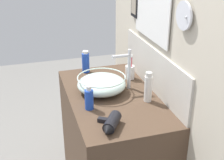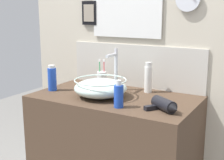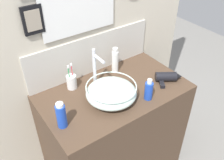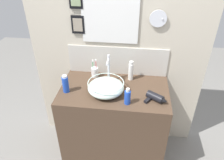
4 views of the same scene
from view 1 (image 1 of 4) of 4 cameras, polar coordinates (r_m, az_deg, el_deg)
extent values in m
cube|color=#4C3828|center=(2.30, 0.15, -12.31)|extent=(1.01, 0.58, 0.86)
cube|color=beige|center=(2.02, 9.04, 9.31)|extent=(1.74, 0.06, 2.58)
cube|color=beige|center=(2.10, 7.60, 1.86)|extent=(0.99, 0.02, 0.29)
cube|color=white|center=(2.04, 7.52, 13.94)|extent=(0.46, 0.01, 0.42)
cube|color=white|center=(2.04, 7.34, 13.94)|extent=(0.52, 0.01, 0.48)
cylinder|color=silver|center=(1.66, 13.01, 11.39)|extent=(0.15, 0.01, 0.15)
cylinder|color=silver|center=(1.64, 14.12, 11.09)|extent=(0.01, 0.06, 0.01)
cube|color=black|center=(2.32, 4.22, 13.47)|extent=(0.12, 0.02, 0.17)
cube|color=gray|center=(2.32, 4.01, 13.46)|extent=(0.09, 0.01, 0.12)
ellipsoid|color=silver|center=(2.09, -1.93, -0.78)|extent=(0.33, 0.33, 0.11)
torus|color=silver|center=(2.07, -1.95, 0.49)|extent=(0.32, 0.32, 0.01)
torus|color=#B2B7BC|center=(2.11, -1.91, -2.04)|extent=(0.12, 0.12, 0.01)
cylinder|color=silver|center=(2.11, 3.15, 1.60)|extent=(0.02, 0.02, 0.25)
cylinder|color=silver|center=(2.05, 1.65, 4.39)|extent=(0.02, 0.12, 0.02)
cylinder|color=silver|center=(2.06, 3.24, 5.20)|extent=(0.02, 0.02, 0.03)
cylinder|color=black|center=(1.72, 0.04, -7.68)|extent=(0.16, 0.14, 0.07)
cone|color=black|center=(1.65, -0.91, -9.35)|extent=(0.07, 0.07, 0.06)
cube|color=black|center=(1.77, -1.17, -7.41)|extent=(0.07, 0.09, 0.02)
cylinder|color=white|center=(2.29, 3.29, 1.43)|extent=(0.07, 0.07, 0.10)
cylinder|color=#D83F4C|center=(2.27, 3.58, 2.22)|extent=(0.01, 0.01, 0.17)
cube|color=white|center=(2.23, 3.64, 4.40)|extent=(0.01, 0.01, 0.02)
cylinder|color=green|center=(2.29, 3.08, 2.45)|extent=(0.01, 0.01, 0.17)
cube|color=white|center=(2.25, 3.13, 4.61)|extent=(0.01, 0.01, 0.02)
cylinder|color=white|center=(1.97, 6.62, -1.63)|extent=(0.05, 0.05, 0.17)
cylinder|color=silver|center=(1.93, 6.76, 1.00)|extent=(0.04, 0.04, 0.03)
cylinder|color=blue|center=(2.40, -4.83, 3.15)|extent=(0.06, 0.06, 0.15)
cylinder|color=silver|center=(2.37, -4.90, 5.08)|extent=(0.04, 0.04, 0.02)
cylinder|color=blue|center=(1.88, -4.21, -3.61)|extent=(0.05, 0.05, 0.12)
cylinder|color=silver|center=(1.85, -4.28, -1.52)|extent=(0.03, 0.03, 0.03)
camera|label=2|loc=(1.44, -64.52, -7.73)|focal=50.00mm
camera|label=3|loc=(2.59, -31.61, 24.05)|focal=40.00mm
camera|label=4|loc=(1.94, -56.74, 21.54)|focal=35.00mm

